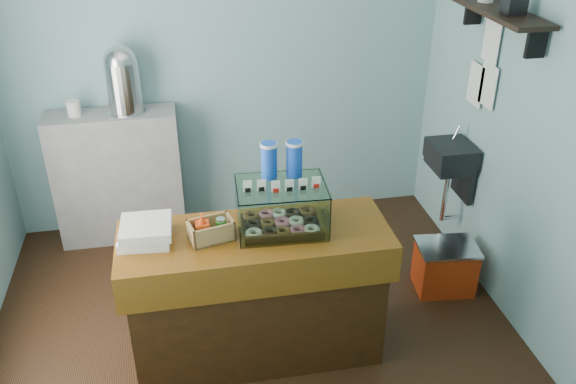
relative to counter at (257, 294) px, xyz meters
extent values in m
plane|color=black|center=(0.00, 0.25, -0.46)|extent=(3.50, 3.50, 0.00)
cube|color=#81B5BC|center=(0.00, 1.75, 0.94)|extent=(3.50, 0.04, 2.80)
cube|color=#81B5BC|center=(0.00, -1.25, 0.94)|extent=(3.50, 0.04, 2.80)
cube|color=#81B5BC|center=(1.75, 0.25, 0.94)|extent=(0.04, 3.00, 2.80)
cube|color=black|center=(1.58, 0.80, 0.44)|extent=(0.30, 0.35, 0.15)
cube|color=black|center=(1.71, 0.80, 0.24)|extent=(0.04, 0.30, 0.35)
cylinder|color=silver|center=(1.65, 0.90, 0.56)|extent=(0.02, 0.02, 0.12)
cylinder|color=silver|center=(1.58, 0.80, 0.09)|extent=(0.04, 0.04, 0.45)
cube|color=black|center=(1.60, 0.55, 1.54)|extent=(0.25, 1.00, 0.03)
cube|color=black|center=(1.67, 0.15, 1.44)|extent=(0.12, 0.03, 0.18)
cube|color=black|center=(1.67, 0.95, 1.44)|extent=(0.12, 0.03, 0.18)
cube|color=white|center=(1.73, 0.70, 0.99)|extent=(0.01, 0.21, 0.30)
cube|color=white|center=(1.73, 0.87, 0.94)|extent=(0.01, 0.21, 0.30)
cube|color=white|center=(1.73, 0.75, 1.29)|extent=(0.01, 0.21, 0.30)
cube|color=#3E1F0B|center=(0.00, 0.00, -0.04)|extent=(1.50, 0.56, 0.84)
cube|color=#491C09|center=(0.00, 0.00, 0.41)|extent=(1.60, 0.60, 0.06)
cube|color=#491C09|center=(0.00, -0.28, 0.29)|extent=(1.60, 0.04, 0.18)
cube|color=#99999C|center=(-0.90, 1.57, 0.09)|extent=(1.00, 0.32, 1.10)
cube|color=#351C0F|center=(0.16, 0.04, 0.45)|extent=(0.47, 0.35, 0.02)
torus|color=beige|center=(-0.01, -0.06, 0.48)|extent=(0.10, 0.10, 0.03)
torus|color=black|center=(0.07, -0.06, 0.48)|extent=(0.10, 0.10, 0.03)
torus|color=brown|center=(0.16, -0.06, 0.48)|extent=(0.10, 0.10, 0.03)
torus|color=#E76C85|center=(0.24, -0.07, 0.48)|extent=(0.10, 0.10, 0.03)
torus|color=beige|center=(0.33, -0.07, 0.48)|extent=(0.10, 0.10, 0.03)
torus|color=black|center=(0.00, 0.05, 0.48)|extent=(0.10, 0.10, 0.03)
torus|color=brown|center=(0.08, 0.04, 0.48)|extent=(0.10, 0.10, 0.03)
torus|color=#E76C85|center=(0.16, 0.04, 0.48)|extent=(0.10, 0.10, 0.03)
torus|color=beige|center=(0.25, 0.03, 0.48)|extent=(0.10, 0.10, 0.03)
torus|color=black|center=(0.33, 0.03, 0.48)|extent=(0.10, 0.10, 0.03)
torus|color=brown|center=(0.00, 0.15, 0.48)|extent=(0.10, 0.10, 0.03)
torus|color=#E76C85|center=(0.08, 0.15, 0.48)|extent=(0.10, 0.10, 0.03)
torus|color=beige|center=(0.17, 0.14, 0.48)|extent=(0.10, 0.10, 0.03)
torus|color=black|center=(0.25, 0.14, 0.48)|extent=(0.10, 0.10, 0.03)
torus|color=brown|center=(0.34, 0.13, 0.48)|extent=(0.10, 0.10, 0.03)
cube|color=white|center=(0.15, -0.15, 0.58)|extent=(0.51, 0.03, 0.28)
cube|color=white|center=(0.17, 0.22, 0.58)|extent=(0.51, 0.03, 0.28)
cube|color=white|center=(-0.09, 0.05, 0.58)|extent=(0.02, 0.37, 0.28)
cube|color=white|center=(0.42, 0.03, 0.58)|extent=(0.02, 0.37, 0.28)
cube|color=white|center=(0.16, 0.04, 0.72)|extent=(0.54, 0.41, 0.01)
cube|color=white|center=(-0.03, 0.00, 0.76)|extent=(0.05, 0.01, 0.07)
cube|color=black|center=(-0.03, 0.00, 0.74)|extent=(0.03, 0.02, 0.02)
cube|color=white|center=(0.04, -0.01, 0.76)|extent=(0.05, 0.01, 0.07)
cube|color=black|center=(0.04, -0.01, 0.74)|extent=(0.03, 0.02, 0.02)
cube|color=white|center=(0.12, -0.01, 0.76)|extent=(0.05, 0.01, 0.07)
cube|color=#B81B0E|center=(0.12, -0.01, 0.74)|extent=(0.03, 0.02, 0.02)
cube|color=white|center=(0.20, -0.01, 0.76)|extent=(0.05, 0.01, 0.07)
cube|color=black|center=(0.20, -0.01, 0.74)|extent=(0.03, 0.02, 0.02)
cube|color=white|center=(0.28, -0.02, 0.76)|extent=(0.05, 0.01, 0.07)
cube|color=black|center=(0.28, -0.02, 0.74)|extent=(0.03, 0.02, 0.02)
cube|color=white|center=(0.36, -0.02, 0.76)|extent=(0.05, 0.01, 0.07)
cube|color=#B81B0E|center=(0.36, -0.02, 0.74)|extent=(0.03, 0.02, 0.02)
cylinder|color=blue|center=(0.11, 0.16, 0.84)|extent=(0.09, 0.09, 0.22)
cylinder|color=white|center=(0.11, 0.16, 0.94)|extent=(0.10, 0.10, 0.02)
cylinder|color=blue|center=(0.26, 0.15, 0.84)|extent=(0.09, 0.09, 0.22)
cylinder|color=white|center=(0.26, 0.15, 0.94)|extent=(0.10, 0.10, 0.02)
cube|color=#A58252|center=(-0.25, -0.01, 0.45)|extent=(0.28, 0.20, 0.01)
cube|color=#A58252|center=(-0.24, -0.07, 0.50)|extent=(0.25, 0.07, 0.12)
cube|color=#A58252|center=(-0.27, 0.06, 0.50)|extent=(0.25, 0.07, 0.12)
cube|color=#A58252|center=(-0.37, -0.03, 0.50)|extent=(0.05, 0.15, 0.12)
cube|color=#A58252|center=(-0.14, 0.02, 0.50)|extent=(0.05, 0.15, 0.12)
imported|color=#ED4B16|center=(-0.30, -0.02, 0.54)|extent=(0.09, 0.09, 0.17)
cylinder|color=#308223|center=(-0.19, 0.01, 0.50)|extent=(0.06, 0.06, 0.10)
cylinder|color=silver|center=(-0.19, 0.01, 0.56)|extent=(0.05, 0.05, 0.01)
cube|color=white|center=(-0.62, 0.06, 0.47)|extent=(0.31, 0.31, 0.06)
cube|color=white|center=(-0.62, 0.05, 0.53)|extent=(0.30, 0.30, 0.06)
cylinder|color=silver|center=(-0.76, 1.58, 0.65)|extent=(0.28, 0.28, 0.01)
cylinder|color=silver|center=(-0.76, 1.58, 0.84)|extent=(0.25, 0.25, 0.38)
sphere|color=silver|center=(-0.76, 1.58, 1.04)|extent=(0.25, 0.25, 0.25)
cube|color=red|center=(1.44, 0.39, -0.28)|extent=(0.43, 0.34, 0.35)
cube|color=silver|center=(1.44, 0.39, -0.09)|extent=(0.46, 0.37, 0.02)
camera|label=1|loc=(-0.37, -2.96, 2.39)|focal=38.00mm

